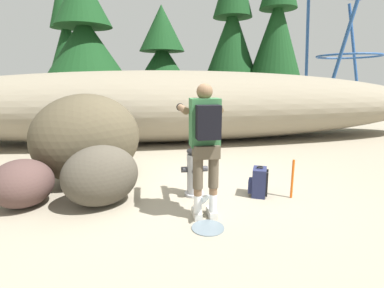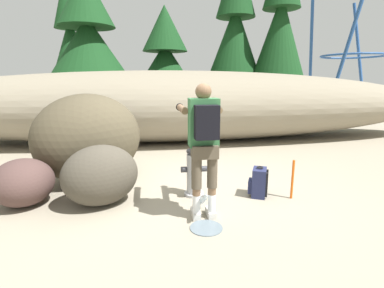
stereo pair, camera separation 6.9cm
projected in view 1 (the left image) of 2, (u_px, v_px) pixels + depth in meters
name	position (u px, v px, depth m)	size (l,w,h in m)	color
ground_plane	(190.00, 194.00, 4.56)	(56.00, 56.00, 0.04)	gray
dirt_embankment	(170.00, 106.00, 8.41)	(16.59, 3.20, 2.03)	gray
fire_hydrant	(194.00, 172.00, 4.40)	(0.41, 0.36, 0.80)	#B2B2B7
hydrant_water_jet	(202.00, 205.00, 3.81)	(0.40, 1.11, 0.60)	silver
utility_worker	(205.00, 135.00, 3.57)	(0.55, 0.98, 1.72)	beige
spare_backpack	(259.00, 182.00, 4.42)	(0.35, 0.36, 0.47)	#23284C
boulder_large	(88.00, 138.00, 4.97)	(1.85, 1.39, 1.54)	#4A4230
boulder_mid	(22.00, 183.00, 4.03)	(0.81, 0.84, 0.68)	#4E3734
boulder_small	(101.00, 176.00, 4.06)	(1.08, 0.81, 0.87)	#474136
pine_tree_far_left	(67.00, 38.00, 12.47)	(2.00, 2.00, 6.37)	#47331E
pine_tree_left	(85.00, 37.00, 9.81)	(2.94, 2.94, 5.40)	#47331E
pine_tree_center	(162.00, 59.00, 11.91)	(2.86, 2.86, 4.73)	#47331E
pine_tree_right	(232.00, 30.00, 11.44)	(2.39, 2.39, 6.84)	#47331E
pine_tree_far_right	(277.00, 22.00, 10.84)	(2.15, 2.15, 7.13)	#47331E
survey_stake	(292.00, 179.00, 4.32)	(0.04, 0.04, 0.60)	#E55914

